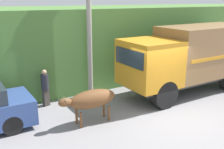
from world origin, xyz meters
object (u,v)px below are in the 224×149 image
Objects in this scene: cargo_truck at (192,56)px; brown_cow at (91,99)px; pedestrian_on_hill at (45,86)px; utility_pole at (89,20)px.

brown_cow is (-5.58, -0.53, -0.88)m from cargo_truck.
pedestrian_on_hill is at bearing 115.17° from brown_cow.
utility_pole reaches higher than pedestrian_on_hill.
cargo_truck is 5.06m from utility_pole.
utility_pole reaches higher than brown_cow.
pedestrian_on_hill is (-6.49, 1.86, -0.91)m from cargo_truck.
brown_cow is at bearing 93.21° from pedestrian_on_hill.
pedestrian_on_hill reaches higher than brown_cow.
utility_pole is (2.12, 0.08, 2.58)m from pedestrian_on_hill.
brown_cow is at bearing -176.46° from cargo_truck.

